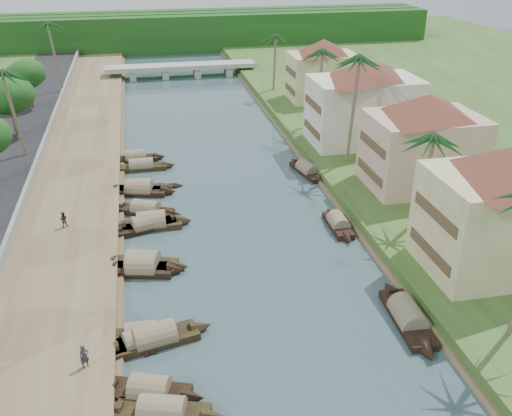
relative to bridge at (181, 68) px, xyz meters
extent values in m
plane|color=#354A50|center=(0.00, -72.00, -1.72)|extent=(220.00, 220.00, 0.00)
cube|color=brown|center=(-16.00, -52.00, -1.32)|extent=(10.00, 180.00, 0.80)
cube|color=#2E461C|center=(19.00, -52.00, -1.12)|extent=(16.00, 180.00, 1.20)
cube|color=slate|center=(-20.20, -52.00, -0.37)|extent=(0.40, 180.00, 1.10)
cube|color=#173D10|center=(0.00, 23.00, 2.28)|extent=(120.00, 4.00, 8.00)
cube|color=#173D10|center=(0.00, 28.00, 2.28)|extent=(120.00, 4.00, 8.00)
cube|color=#173D10|center=(0.00, 33.00, 2.28)|extent=(120.00, 4.00, 8.00)
cube|color=#98988E|center=(0.00, 0.00, 0.28)|extent=(28.00, 4.00, 0.80)
cube|color=#98988E|center=(-9.00, 0.00, -0.82)|extent=(1.20, 3.50, 1.80)
cube|color=#98988E|center=(-3.00, 0.00, -0.82)|extent=(1.20, 3.50, 1.80)
cube|color=#98988E|center=(3.00, 0.00, -0.82)|extent=(1.20, 3.50, 1.80)
cube|color=#98988E|center=(9.00, 0.00, -0.82)|extent=(1.20, 3.50, 1.80)
cube|color=beige|center=(19.00, -74.00, 3.48)|extent=(12.00, 8.00, 8.00)
cube|color=#4E3A24|center=(12.95, -74.00, 1.48)|extent=(0.10, 6.40, 0.90)
cube|color=#4E3A24|center=(12.95, -74.00, 4.68)|extent=(0.10, 6.40, 0.90)
cube|color=tan|center=(20.00, -58.00, 3.23)|extent=(11.00, 8.00, 7.50)
pyramid|color=brown|center=(20.00, -58.00, 8.08)|extent=(14.11, 14.11, 2.20)
cube|color=#4E3A24|center=(14.45, -58.00, 1.35)|extent=(0.10, 6.40, 0.90)
cube|color=#4E3A24|center=(14.45, -58.00, 4.35)|extent=(0.10, 6.40, 0.90)
cube|color=#EFE3D0|center=(19.00, -44.00, 3.48)|extent=(13.00, 8.00, 8.00)
pyramid|color=brown|center=(19.00, -44.00, 8.58)|extent=(15.59, 15.59, 2.20)
cube|color=#4E3A24|center=(12.45, -44.00, 1.48)|extent=(0.10, 6.40, 0.90)
cube|color=#4E3A24|center=(12.45, -44.00, 4.68)|extent=(0.10, 6.40, 0.90)
cube|color=beige|center=(20.00, -24.00, 2.98)|extent=(10.00, 7.00, 7.00)
pyramid|color=brown|center=(20.00, -24.00, 7.58)|extent=(12.62, 12.62, 2.20)
cube|color=#4E3A24|center=(14.95, -24.00, 1.23)|extent=(0.10, 5.60, 0.90)
cube|color=#4E3A24|center=(14.95, -24.00, 4.03)|extent=(0.10, 5.60, 0.90)
cube|color=black|center=(-8.28, -83.57, -1.52)|extent=(5.88, 3.26, 0.70)
cone|color=black|center=(-11.28, -82.69, -1.44)|extent=(1.99, 1.96, 1.75)
cylinder|color=gray|center=(-8.28, -83.57, -1.14)|extent=(4.63, 2.96, 1.82)
cube|color=black|center=(-8.92, -81.73, -1.52)|extent=(5.28, 3.35, 0.70)
cone|color=black|center=(-6.32, -82.67, -1.44)|extent=(1.91, 1.99, 1.75)
cone|color=black|center=(-11.53, -80.80, -1.44)|extent=(1.91, 1.99, 1.75)
cylinder|color=#806B52|center=(-8.92, -81.73, -1.14)|extent=(4.20, 3.02, 1.85)
cube|color=black|center=(-8.38, -76.80, -1.52)|extent=(6.24, 3.11, 0.70)
cone|color=black|center=(-5.13, -76.09, -1.44)|extent=(2.04, 2.01, 1.87)
cone|color=black|center=(-11.63, -77.51, -1.44)|extent=(2.04, 2.01, 1.87)
cylinder|color=#806B52|center=(-8.38, -76.80, -1.14)|extent=(4.88, 2.88, 1.94)
cube|color=black|center=(-9.32, -76.85, -1.52)|extent=(5.06, 2.75, 0.70)
cone|color=black|center=(-6.73, -76.15, -1.44)|extent=(1.70, 1.70, 1.54)
cone|color=black|center=(-11.91, -77.55, -1.44)|extent=(1.70, 1.70, 1.54)
cylinder|color=gray|center=(-9.32, -76.85, -1.14)|extent=(3.98, 2.51, 1.60)
cube|color=black|center=(-9.29, -76.17, -1.52)|extent=(4.62, 1.72, 0.70)
cone|color=black|center=(-6.75, -76.27, -1.44)|extent=(1.38, 1.44, 1.54)
cone|color=black|center=(-11.83, -76.08, -1.44)|extent=(1.38, 1.44, 1.54)
cylinder|color=#806B52|center=(-9.29, -76.17, -1.14)|extent=(3.55, 1.74, 1.61)
cube|color=black|center=(-9.03, -67.59, -1.52)|extent=(5.39, 3.07, 0.70)
cone|color=black|center=(-6.29, -68.24, -1.44)|extent=(1.87, 2.06, 1.92)
cone|color=black|center=(-11.78, -66.94, -1.44)|extent=(1.87, 2.06, 1.92)
cylinder|color=#806B52|center=(-9.03, -67.59, -1.14)|extent=(4.24, 2.87, 2.04)
cube|color=black|center=(-8.93, -66.86, -1.52)|extent=(5.99, 3.60, 0.70)
cone|color=black|center=(-5.94, -67.79, -1.44)|extent=(2.11, 2.22, 2.00)
cone|color=black|center=(-11.93, -65.94, -1.44)|extent=(2.11, 2.22, 2.00)
cylinder|color=gray|center=(-8.93, -66.86, -1.14)|extent=(4.74, 3.28, 2.10)
cube|color=black|center=(-8.40, -60.03, -1.52)|extent=(5.98, 3.29, 0.70)
cone|color=black|center=(-5.35, -59.17, -1.44)|extent=(2.02, 2.00, 1.80)
cone|color=black|center=(-11.45, -60.90, -1.44)|extent=(2.02, 2.00, 1.80)
cylinder|color=#806B52|center=(-8.40, -60.03, -1.14)|extent=(4.70, 2.99, 1.87)
cube|color=black|center=(-7.96, -59.72, -1.52)|extent=(5.66, 2.18, 0.70)
cone|color=black|center=(-4.83, -59.68, -1.44)|extent=(1.68, 1.91, 2.06)
cone|color=black|center=(-11.08, -59.77, -1.44)|extent=(1.68, 1.91, 2.06)
cylinder|color=#806B52|center=(-7.96, -59.72, -1.14)|extent=(4.33, 2.24, 2.18)
cube|color=black|center=(-8.40, -56.70, -1.52)|extent=(5.73, 3.92, 0.70)
cone|color=black|center=(-5.62, -58.05, -1.44)|extent=(2.08, 2.03, 1.67)
cone|color=black|center=(-11.18, -55.35, -1.44)|extent=(2.08, 2.03, 1.67)
cylinder|color=gray|center=(-8.40, -56.70, -1.14)|extent=(4.58, 3.41, 1.72)
cube|color=black|center=(-8.81, -51.20, -1.52)|extent=(5.33, 2.20, 0.70)
cone|color=black|center=(-5.94, -51.49, -1.44)|extent=(1.64, 1.67, 1.70)
cone|color=black|center=(-11.68, -50.92, -1.44)|extent=(1.64, 1.67, 1.70)
cylinder|color=#806B52|center=(-8.81, -51.20, -1.14)|extent=(4.12, 2.15, 1.77)
cube|color=black|center=(-8.92, -51.77, -1.52)|extent=(6.07, 3.40, 0.70)
cone|color=black|center=(-5.83, -52.60, -1.44)|extent=(2.08, 2.15, 1.96)
cone|color=black|center=(-12.01, -50.94, -1.44)|extent=(2.08, 2.15, 1.96)
cylinder|color=#806B52|center=(-8.92, -51.77, -1.14)|extent=(4.78, 3.12, 2.05)
cube|color=black|center=(-8.53, -45.01, -1.52)|extent=(5.88, 1.72, 0.70)
cone|color=black|center=(-5.28, -45.06, -1.44)|extent=(1.68, 1.49, 1.65)
cone|color=black|center=(-11.78, -44.96, -1.44)|extent=(1.68, 1.49, 1.65)
cylinder|color=gray|center=(-8.53, -45.01, -1.14)|extent=(4.50, 1.77, 1.69)
cube|color=black|center=(-9.13, -42.15, -1.52)|extent=(5.19, 1.75, 0.70)
cone|color=black|center=(-6.26, -42.11, -1.44)|extent=(1.51, 1.53, 1.68)
cone|color=black|center=(-12.00, -42.18, -1.44)|extent=(1.51, 1.53, 1.68)
cylinder|color=#806B52|center=(-9.13, -42.15, -1.14)|extent=(3.97, 1.80, 1.75)
cube|color=black|center=(9.56, -78.09, -1.52)|extent=(2.29, 6.87, 0.70)
cone|color=black|center=(9.77, -74.33, -1.44)|extent=(1.83, 2.01, 1.95)
cone|color=black|center=(9.36, -81.85, -1.44)|extent=(1.83, 2.01, 1.95)
cylinder|color=gray|center=(9.56, -78.09, -1.14)|extent=(2.28, 5.28, 2.00)
cube|color=black|center=(9.39, -63.40, -1.52)|extent=(1.66, 5.10, 0.70)
cone|color=black|center=(9.41, -60.57, -1.44)|extent=(1.47, 1.47, 1.62)
cone|color=black|center=(9.36, -66.22, -1.44)|extent=(1.47, 1.47, 1.62)
cylinder|color=gray|center=(9.39, -63.40, -1.14)|extent=(1.71, 3.90, 1.68)
cube|color=black|center=(10.22, -50.12, -1.52)|extent=(2.91, 6.16, 0.70)
cone|color=black|center=(9.53, -46.89, -1.44)|extent=(1.85, 1.97, 1.72)
cone|color=black|center=(10.91, -53.34, -1.44)|extent=(1.85, 1.97, 1.72)
cylinder|color=gray|center=(10.22, -50.12, -1.14)|extent=(2.68, 4.80, 1.77)
cube|color=black|center=(-10.37, -77.30, -1.62)|extent=(3.33, 1.62, 0.35)
cone|color=black|center=(-8.62, -77.82, -1.62)|extent=(0.99, 0.93, 0.72)
cone|color=black|center=(-12.13, -76.78, -1.62)|extent=(0.99, 0.93, 0.72)
cube|color=black|center=(-6.90, -50.61, -1.62)|extent=(4.10, 1.04, 0.35)
cone|color=black|center=(-4.62, -50.74, -1.62)|extent=(1.06, 0.87, 0.81)
cone|color=black|center=(-9.18, -50.48, -1.62)|extent=(1.06, 0.87, 0.81)
cylinder|color=brown|center=(16.00, -66.01, 3.73)|extent=(1.10, 0.36, 8.49)
sphere|color=#17451B|center=(16.00, -66.01, 7.80)|extent=(3.20, 3.20, 3.20)
cylinder|color=brown|center=(15.00, -50.25, 5.56)|extent=(0.98, 0.36, 12.18)
sphere|color=#17451B|center=(15.00, -50.25, 11.41)|extent=(3.20, 3.20, 3.20)
cylinder|color=brown|center=(16.00, -35.35, 4.45)|extent=(0.55, 0.36, 9.95)
sphere|color=#17451B|center=(16.00, -35.35, 9.23)|extent=(3.20, 3.20, 3.20)
cylinder|color=brown|center=(-22.00, -41.02, 4.68)|extent=(1.33, 0.36, 9.99)
sphere|color=#17451B|center=(-22.00, -41.02, 9.48)|extent=(3.20, 3.20, 3.20)
cylinder|color=brown|center=(14.00, -16.95, 3.91)|extent=(0.65, 0.36, 8.88)
sphere|color=#17451B|center=(14.00, -16.95, 8.17)|extent=(3.20, 3.20, 3.20)
cylinder|color=brown|center=(-20.50, -11.44, 5.15)|extent=(1.24, 0.36, 10.93)
sphere|color=#17451B|center=(-20.50, -11.44, 10.39)|extent=(3.20, 3.20, 3.20)
cylinder|color=#483B29|center=(-24.00, -33.06, 1.40)|extent=(0.60, 0.60, 3.51)
ellipsoid|color=#173D10|center=(-24.00, -33.06, 4.75)|extent=(5.38, 5.38, 4.42)
cylinder|color=#483B29|center=(-24.00, -20.43, 1.33)|extent=(0.60, 0.60, 3.38)
ellipsoid|color=#173D10|center=(-24.00, -20.43, 4.56)|extent=(5.02, 5.02, 4.13)
cylinder|color=#483B29|center=(24.00, -40.72, 1.14)|extent=(0.60, 0.60, 3.40)
ellipsoid|color=#173D10|center=(24.00, -40.72, 4.39)|extent=(4.96, 4.96, 4.08)
imported|color=#292830|center=(-12.77, -79.16, -0.10)|extent=(0.71, 0.61, 1.64)
imported|color=#2E2620|center=(-15.84, -59.48, -0.17)|extent=(0.73, 0.57, 1.51)
camera|label=1|loc=(-7.84, -108.48, 24.03)|focal=40.00mm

